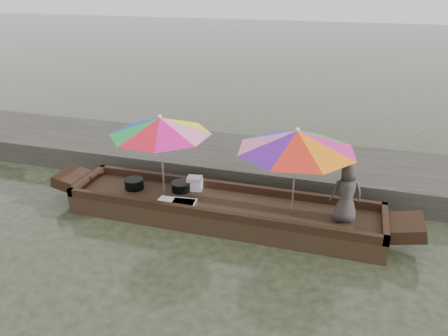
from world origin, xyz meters
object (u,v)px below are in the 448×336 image
(cooking_pot, at_px, (134,184))
(tray_scallop, at_px, (170,202))
(umbrella_bow, at_px, (162,156))
(tray_crayfish, at_px, (184,204))
(supply_bag, at_px, (195,183))
(vendor, at_px, (347,193))
(boat_hull, at_px, (222,212))
(charcoal_grill, at_px, (181,187))
(umbrella_stern, at_px, (295,172))

(cooking_pot, height_order, tray_scallop, cooking_pot)
(umbrella_bow, bearing_deg, tray_crayfish, -31.03)
(supply_bag, bearing_deg, vendor, -7.59)
(tray_crayfish, bearing_deg, umbrella_bow, 148.97)
(boat_hull, relative_size, charcoal_grill, 15.99)
(tray_crayfish, xyz_separation_m, tray_scallop, (-0.27, 0.01, -0.01))
(charcoal_grill, distance_m, supply_bag, 0.27)
(boat_hull, height_order, charcoal_grill, charcoal_grill)
(charcoal_grill, relative_size, vendor, 0.34)
(boat_hull, height_order, umbrella_bow, umbrella_bow)
(tray_crayfish, bearing_deg, boat_hull, 26.11)
(tray_crayfish, xyz_separation_m, umbrella_bow, (-0.51, 0.31, 0.73))
(charcoal_grill, height_order, umbrella_bow, umbrella_bow)
(tray_scallop, bearing_deg, umbrella_stern, 7.97)
(boat_hull, distance_m, charcoal_grill, 0.96)
(tray_scallop, bearing_deg, tray_crayfish, -1.38)
(boat_hull, bearing_deg, umbrella_stern, 0.00)
(charcoal_grill, bearing_deg, cooking_pot, -170.09)
(boat_hull, relative_size, cooking_pot, 15.64)
(cooking_pot, height_order, supply_bag, supply_bag)
(cooking_pot, bearing_deg, tray_crayfish, -18.23)
(boat_hull, bearing_deg, tray_crayfish, -153.89)
(cooking_pot, relative_size, tray_scallop, 0.81)
(charcoal_grill, xyz_separation_m, umbrella_bow, (-0.24, -0.24, 0.69))
(supply_bag, bearing_deg, charcoal_grill, -148.66)
(cooking_pot, distance_m, tray_scallop, 0.98)
(tray_crayfish, relative_size, charcoal_grill, 1.26)
(boat_hull, distance_m, vendor, 2.23)
(charcoal_grill, relative_size, umbrella_stern, 0.18)
(tray_crayfish, height_order, vendor, vendor)
(tray_scallop, distance_m, umbrella_bow, 0.84)
(tray_crayfish, bearing_deg, supply_bag, 93.62)
(supply_bag, xyz_separation_m, umbrella_stern, (1.92, -0.38, 0.65))
(cooking_pot, distance_m, umbrella_bow, 0.95)
(tray_crayfish, bearing_deg, umbrella_stern, 9.29)
(charcoal_grill, bearing_deg, umbrella_stern, -6.33)
(tray_crayfish, bearing_deg, tray_scallop, 178.62)
(boat_hull, xyz_separation_m, cooking_pot, (-1.80, 0.08, 0.27))
(umbrella_bow, bearing_deg, tray_scallop, -51.38)
(umbrella_bow, xyz_separation_m, umbrella_stern, (2.39, 0.00, 0.00))
(cooking_pot, distance_m, vendor, 3.94)
(cooking_pot, xyz_separation_m, umbrella_bow, (0.66, -0.08, 0.68))
(cooking_pot, relative_size, supply_bag, 1.29)
(tray_crayfish, height_order, charcoal_grill, charcoal_grill)
(tray_crayfish, distance_m, umbrella_stern, 2.04)
(umbrella_bow, relative_size, umbrella_stern, 0.92)
(boat_hull, height_order, tray_crayfish, tray_crayfish)
(tray_scallop, xyz_separation_m, vendor, (3.01, 0.31, 0.49))
(tray_scallop, distance_m, supply_bag, 0.72)
(cooking_pot, bearing_deg, supply_bag, 14.65)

